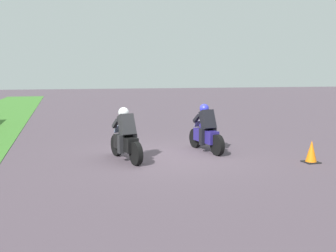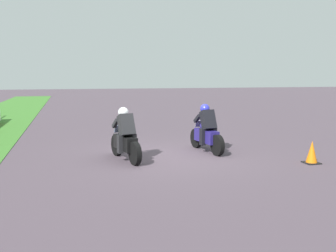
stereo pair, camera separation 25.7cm
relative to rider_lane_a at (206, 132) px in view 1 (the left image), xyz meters
The scene contains 4 objects.
ground_plane 1.51m from the rider_lane_a, 107.67° to the left, with size 120.00×120.00×0.00m, color #50424D.
rider_lane_a is the anchor object (origin of this frame).
rider_lane_b 2.73m from the rider_lane_a, 101.55° to the left, with size 2.02×0.66×1.51m.
traffic_cone 3.20m from the rider_lane_a, 135.92° to the right, with size 0.40×0.40×0.63m.
Camera 1 is at (-10.53, 3.16, 2.39)m, focal length 40.09 mm.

